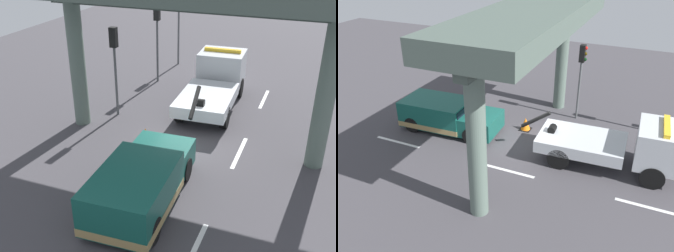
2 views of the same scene
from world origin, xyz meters
The scene contains 10 objects.
ground_plane centered at (0.00, 0.00, -0.05)m, with size 60.00×40.00×0.10m, color #423F44.
lane_stripe_mid centered at (0.00, -2.28, 0.00)m, with size 2.60×0.16×0.01m, color silver.
lane_stripe_east centered at (6.00, -2.28, 0.00)m, with size 2.60×0.16×0.01m, color silver.
tow_truck_white centered at (4.64, 0.04, 1.20)m, with size 7.30×2.67×2.46m.
towed_van_green centered at (-4.50, 0.00, 0.78)m, with size 5.30×2.44×1.58m.
overpass_structure centered at (0.13, 0.00, 5.78)m, with size 3.60×12.20×6.63m.
traffic_light_near centered at (1.52, 4.01, 3.08)m, with size 0.39×0.32×4.22m.
traffic_light_far centered at (6.52, 4.01, 3.23)m, with size 0.39×0.32×4.43m.
traffic_light_mid centered at (10.02, 4.01, 3.35)m, with size 0.39×0.32×4.62m.
traffic_cone_orange centered at (-0.63, 1.58, 0.33)m, with size 0.58×0.58×0.69m.
Camera 1 is at (-14.23, -4.75, 8.27)m, focal length 43.36 mm.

